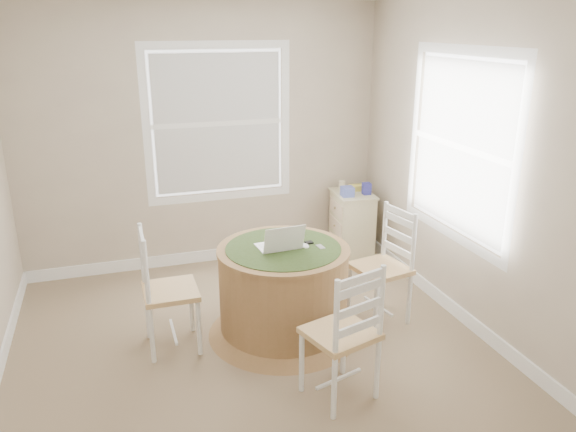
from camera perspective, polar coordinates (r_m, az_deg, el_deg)
name	(u,v)px	position (r m, az deg, el deg)	size (l,w,h in m)	color
room	(264,179)	(4.12, -2.41, 3.73)	(3.64, 3.64, 2.64)	#92775D
round_table	(283,287)	(4.48, -0.47, -7.23)	(1.21, 1.21, 0.74)	olive
chair_left	(170,290)	(4.35, -11.86, -7.42)	(0.42, 0.40, 0.95)	white
chair_near	(340,333)	(3.75, 5.34, -11.70)	(0.42, 0.40, 0.95)	white
chair_right	(380,268)	(4.70, 9.37, -5.22)	(0.42, 0.40, 0.95)	white
laptop	(280,245)	(4.32, -0.86, -2.93)	(0.34, 0.31, 0.23)	white
mouse	(305,246)	(4.36, 1.75, -3.05)	(0.06, 0.09, 0.03)	white
phone	(320,247)	(4.36, 3.31, -3.19)	(0.04, 0.09, 0.02)	#B7BABF
keys	(309,243)	(4.42, 2.14, -2.78)	(0.06, 0.05, 0.03)	black
corner_chest	(352,224)	(6.05, 6.48, -0.77)	(0.43, 0.56, 0.69)	beige
tissue_box	(348,191)	(5.82, 6.11, 2.52)	(0.12, 0.12, 0.10)	#5261BB
box_yellow	(356,188)	(6.02, 6.91, 2.85)	(0.15, 0.10, 0.06)	#DFCF4E
box_blue	(365,189)	(5.90, 7.85, 2.78)	(0.08, 0.08, 0.12)	#313092
cup_cream	(343,186)	(6.04, 5.61, 3.10)	(0.07, 0.07, 0.09)	beige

